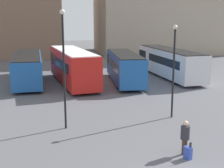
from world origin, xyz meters
TOP-DOWN VIEW (x-y plane):
  - bus_0 at (-7.37, 22.32)m, footprint 3.16×11.46m
  - bus_1 at (-3.08, 20.75)m, footprint 4.24×11.34m
  - bus_2 at (1.94, 20.25)m, footprint 2.96×9.56m
  - bus_3 at (7.36, 22.35)m, footprint 3.43×12.18m
  - traveler at (1.03, 3.56)m, footprint 0.55×0.55m
  - suitcase at (0.97, 3.04)m, footprint 0.34×0.42m
  - lamp_post_0 at (2.49, 8.94)m, footprint 0.28×0.28m
  - lamp_post_1 at (-4.29, 8.13)m, footprint 0.28×0.28m

SIDE VIEW (x-z plane):
  - suitcase at x=0.97m, z-range -0.12..0.71m
  - traveler at x=1.03m, z-range 0.15..1.79m
  - bus_0 at x=-7.37m, z-range 0.13..2.89m
  - bus_2 at x=1.94m, z-range 0.13..3.03m
  - bus_3 at x=7.36m, z-range 0.14..3.15m
  - bus_1 at x=-3.08m, z-range 0.14..3.40m
  - lamp_post_0 at x=2.49m, z-range 0.51..6.36m
  - lamp_post_1 at x=-4.29m, z-range 0.52..7.23m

